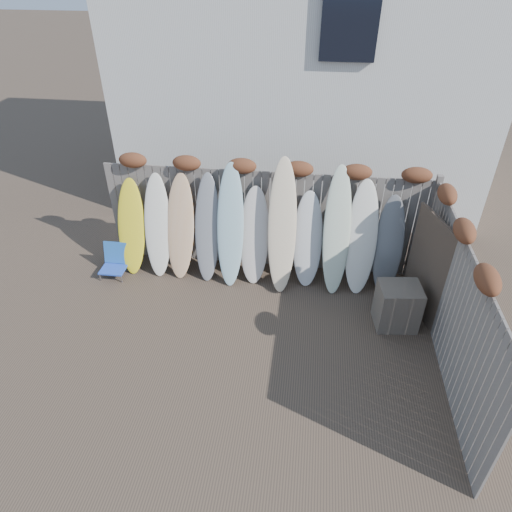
# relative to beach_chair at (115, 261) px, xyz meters

# --- Properties ---
(ground) EXTENTS (80.00, 80.00, 0.00)m
(ground) POSITION_rel_beach_chair_xyz_m (2.82, -1.71, -0.29)
(ground) COLOR #493A2D
(back_fence) EXTENTS (6.05, 0.28, 2.24)m
(back_fence) POSITION_rel_beach_chair_xyz_m (2.88, 0.68, 0.90)
(back_fence) COLOR slate
(back_fence) RESTS_ON ground
(right_fence) EXTENTS (0.28, 4.40, 2.24)m
(right_fence) POSITION_rel_beach_chair_xyz_m (5.81, -1.46, 0.86)
(right_fence) COLOR slate
(right_fence) RESTS_ON ground
(house) EXTENTS (8.50, 5.50, 6.33)m
(house) POSITION_rel_beach_chair_xyz_m (3.32, 4.79, 2.92)
(house) COLOR silver
(house) RESTS_ON ground
(beach_chair) EXTENTS (0.46, 0.49, 0.62)m
(beach_chair) POSITION_rel_beach_chair_xyz_m (0.00, 0.00, 0.00)
(beach_chair) COLOR blue
(beach_chair) RESTS_ON ground
(wooden_crate) EXTENTS (0.73, 0.63, 0.78)m
(wooden_crate) POSITION_rel_beach_chair_xyz_m (5.22, -0.78, 0.10)
(wooden_crate) COLOR #453C33
(wooden_crate) RESTS_ON ground
(lattice_panel) EXTENTS (0.40, 1.19, 1.84)m
(lattice_panel) POSITION_rel_beach_chair_xyz_m (5.67, -0.40, 0.64)
(lattice_panel) COLOR #3D2A25
(lattice_panel) RESTS_ON ground
(surfboard_0) EXTENTS (0.53, 0.64, 1.80)m
(surfboard_0) POSITION_rel_beach_chair_xyz_m (0.33, 0.28, 0.61)
(surfboard_0) COLOR yellow
(surfboard_0) RESTS_ON ground
(surfboard_1) EXTENTS (0.54, 0.71, 1.92)m
(surfboard_1) POSITION_rel_beach_chair_xyz_m (0.85, 0.29, 0.67)
(surfboard_1) COLOR silver
(surfboard_1) RESTS_ON ground
(surfboard_2) EXTENTS (0.58, 0.73, 1.95)m
(surfboard_2) POSITION_rel_beach_chair_xyz_m (1.29, 0.28, 0.69)
(surfboard_2) COLOR #F8B678
(surfboard_2) RESTS_ON ground
(surfboard_3) EXTENTS (0.47, 0.71, 1.99)m
(surfboard_3) POSITION_rel_beach_chair_xyz_m (1.81, 0.27, 0.71)
(surfboard_3) COLOR gray
(surfboard_3) RESTS_ON ground
(surfboard_4) EXTENTS (0.52, 0.80, 2.21)m
(surfboard_4) POSITION_rel_beach_chair_xyz_m (2.26, 0.22, 0.82)
(surfboard_4) COLOR #9CC4CE
(surfboard_4) RESTS_ON ground
(surfboard_5) EXTENTS (0.56, 0.65, 1.79)m
(surfboard_5) POSITION_rel_beach_chair_xyz_m (2.69, 0.28, 0.61)
(surfboard_5) COLOR silver
(surfboard_5) RESTS_ON ground
(surfboard_6) EXTENTS (0.56, 0.86, 2.37)m
(surfboard_6) POSITION_rel_beach_chair_xyz_m (3.20, 0.18, 0.90)
(surfboard_6) COLOR beige
(surfboard_6) RESTS_ON ground
(surfboard_7) EXTENTS (0.58, 0.66, 1.74)m
(surfboard_7) POSITION_rel_beach_chair_xyz_m (3.67, 0.32, 0.58)
(surfboard_7) COLOR silver
(surfboard_7) RESTS_ON ground
(surfboard_8) EXTENTS (0.51, 0.81, 2.26)m
(surfboard_8) POSITION_rel_beach_chair_xyz_m (4.16, 0.24, 0.84)
(surfboard_8) COLOR silver
(surfboard_8) RESTS_ON ground
(surfboard_9) EXTENTS (0.56, 0.73, 2.03)m
(surfboard_9) POSITION_rel_beach_chair_xyz_m (4.61, 0.26, 0.73)
(surfboard_9) COLOR white
(surfboard_9) RESTS_ON ground
(surfboard_10) EXTENTS (0.53, 0.65, 1.77)m
(surfboard_10) POSITION_rel_beach_chair_xyz_m (5.11, 0.29, 0.60)
(surfboard_10) COLOR slate
(surfboard_10) RESTS_ON ground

